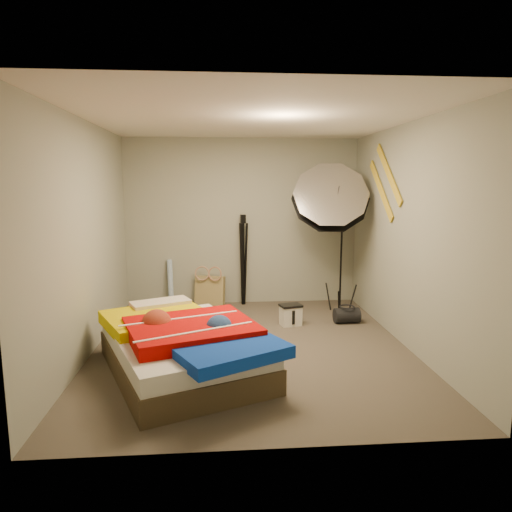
{
  "coord_description": "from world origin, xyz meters",
  "views": [
    {
      "loc": [
        -0.34,
        -4.91,
        1.83
      ],
      "look_at": [
        0.1,
        0.6,
        0.95
      ],
      "focal_mm": 32.0,
      "sensor_mm": 36.0,
      "label": 1
    }
  ],
  "objects": [
    {
      "name": "photo_umbrella",
      "position": [
        1.18,
        1.29,
        1.61
      ],
      "size": [
        1.38,
        1.08,
        2.24
      ],
      "color": "black",
      "rests_on": "floor"
    },
    {
      "name": "wall_stripe_upper",
      "position": [
        1.73,
        0.6,
        1.95
      ],
      "size": [
        0.02,
        0.91,
        0.78
      ],
      "primitive_type": "cube",
      "rotation": [
        0.7,
        0.0,
        0.0
      ],
      "color": "gold",
      "rests_on": "wall_right"
    },
    {
      "name": "wall_stripe_lower",
      "position": [
        1.73,
        0.85,
        1.75
      ],
      "size": [
        0.02,
        0.91,
        0.78
      ],
      "primitive_type": "cube",
      "rotation": [
        0.7,
        0.0,
        0.0
      ],
      "color": "gold",
      "rests_on": "wall_right"
    },
    {
      "name": "floor",
      "position": [
        0.0,
        0.0,
        0.0
      ],
      "size": [
        4.0,
        4.0,
        0.0
      ],
      "primitive_type": "plane",
      "color": "brown",
      "rests_on": "ground"
    },
    {
      "name": "camera_case",
      "position": [
        0.57,
        0.78,
        0.13
      ],
      "size": [
        0.29,
        0.24,
        0.25
      ],
      "primitive_type": "cube",
      "rotation": [
        0.0,
        0.0,
        0.25
      ],
      "color": "silver",
      "rests_on": "floor"
    },
    {
      "name": "wrapping_roll",
      "position": [
        -1.09,
        1.9,
        0.35
      ],
      "size": [
        0.12,
        0.21,
        0.7
      ],
      "primitive_type": "cylinder",
      "rotation": [
        -0.17,
        0.0,
        0.21
      ],
      "color": "#578AC2",
      "rests_on": "floor"
    },
    {
      "name": "wall_front",
      "position": [
        0.0,
        -2.0,
        1.25
      ],
      "size": [
        3.5,
        0.0,
        3.5
      ],
      "primitive_type": "plane",
      "rotation": [
        -1.57,
        0.0,
        0.0
      ],
      "color": "gray",
      "rests_on": "floor"
    },
    {
      "name": "bed",
      "position": [
        -0.71,
        -0.62,
        0.27
      ],
      "size": [
        1.94,
        2.18,
        0.54
      ],
      "color": "#463824",
      "rests_on": "floor"
    },
    {
      "name": "wall_right",
      "position": [
        1.75,
        0.0,
        1.25
      ],
      "size": [
        0.0,
        4.0,
        4.0
      ],
      "primitive_type": "plane",
      "rotation": [
        1.57,
        0.0,
        -1.57
      ],
      "color": "gray",
      "rests_on": "floor"
    },
    {
      "name": "wall_left",
      "position": [
        -1.75,
        0.0,
        1.25
      ],
      "size": [
        0.0,
        4.0,
        4.0
      ],
      "primitive_type": "plane",
      "rotation": [
        1.57,
        0.0,
        1.57
      ],
      "color": "gray",
      "rests_on": "floor"
    },
    {
      "name": "ceiling",
      "position": [
        0.0,
        0.0,
        2.5
      ],
      "size": [
        4.0,
        4.0,
        0.0
      ],
      "primitive_type": "plane",
      "rotation": [
        3.14,
        0.0,
        0.0
      ],
      "color": "silver",
      "rests_on": "wall_back"
    },
    {
      "name": "tote_bag",
      "position": [
        -0.5,
        1.88,
        0.22
      ],
      "size": [
        0.48,
        0.3,
        0.46
      ],
      "primitive_type": "cube",
      "rotation": [
        -0.14,
        0.0,
        -0.26
      ],
      "color": "tan",
      "rests_on": "floor"
    },
    {
      "name": "duffel_bag",
      "position": [
        1.33,
        0.82,
        0.1
      ],
      "size": [
        0.34,
        0.22,
        0.2
      ],
      "primitive_type": "cylinder",
      "rotation": [
        0.0,
        1.57,
        0.06
      ],
      "color": "black",
      "rests_on": "floor"
    },
    {
      "name": "wall_back",
      "position": [
        0.0,
        2.0,
        1.25
      ],
      "size": [
        3.5,
        0.0,
        3.5
      ],
      "primitive_type": "plane",
      "rotation": [
        1.57,
        0.0,
        0.0
      ],
      "color": "gray",
      "rests_on": "floor"
    },
    {
      "name": "camera_tripod",
      "position": [
        0.01,
        1.87,
        0.79
      ],
      "size": [
        0.08,
        0.08,
        1.37
      ],
      "color": "black",
      "rests_on": "floor"
    }
  ]
}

